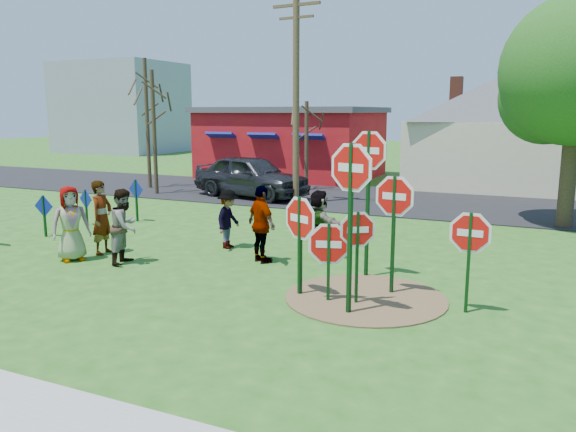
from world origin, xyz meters
name	(u,v)px	position (x,y,z in m)	size (l,w,h in m)	color
ground	(201,262)	(0.00, 0.00, 0.00)	(120.00, 120.00, 0.00)	#215518
road	(348,197)	(0.00, 11.50, 0.02)	(120.00, 7.50, 0.04)	black
dirt_patch	(366,298)	(4.50, -1.00, 0.01)	(3.20, 3.20, 0.03)	brown
red_building	(293,142)	(-5.50, 17.99, 1.97)	(9.40, 7.69, 3.90)	#A21019
cream_house	(500,127)	(5.50, 18.00, 2.92)	(9.40, 9.40, 6.50)	beige
distant_building	(121,108)	(-28.00, 30.00, 4.00)	(10.00, 8.00, 8.00)	#8C939E
stop_sign_a	(300,225)	(3.22, -1.33, 1.44)	(1.07, 0.53, 2.16)	#0F3714
stop_sign_b	(369,166)	(4.07, 0.48, 2.49)	(1.14, 0.28, 3.40)	#0F3714
stop_sign_c	(351,189)	(4.46, -1.95, 2.31)	(1.14, 0.35, 3.28)	#0F3714
stop_sign_d	(394,205)	(4.89, -0.48, 1.82)	(1.10, 0.17, 2.56)	#0F3714
stop_sign_e	(329,248)	(3.88, -1.46, 1.07)	(1.07, 0.35, 1.70)	#0F3714
stop_sign_f	(470,239)	(6.41, -0.98, 1.39)	(1.03, 0.07, 2.01)	#0F3714
stop_sign_g	(357,237)	(4.42, -1.37, 1.31)	(0.80, 0.53, 1.94)	#0F3714
blue_diamond_b	(44,211)	(-5.78, 0.51, 0.77)	(0.66, 0.08, 1.25)	#0F3714
blue_diamond_c	(86,203)	(-5.88, 2.30, 0.73)	(0.63, 0.14, 1.19)	#0F3714
blue_diamond_d	(136,195)	(-4.86, 3.54, 0.89)	(0.69, 0.15, 1.44)	#0F3714
person_a	(71,224)	(-2.99, -1.20, 0.93)	(0.91, 0.59, 1.87)	#3D4C88
person_b	(102,217)	(-2.78, -0.35, 0.96)	(0.70, 0.46, 1.92)	#237575
person_c	(125,226)	(-1.61, -0.84, 0.92)	(0.89, 0.69, 1.83)	#935F3A
person_d	(228,219)	(-0.11, 1.53, 0.80)	(1.03, 0.59, 1.59)	#38383D
person_e	(262,224)	(1.39, 0.58, 0.95)	(1.12, 0.46, 1.91)	#462C4F
person_f	(319,222)	(2.37, 1.92, 0.84)	(1.57, 0.50, 1.69)	#184829
suv	(251,176)	(-3.84, 9.83, 0.94)	(2.13, 5.29, 1.80)	#313036
utility_pole	(296,95)	(-1.38, 9.00, 4.29)	(2.00, 0.27, 8.15)	#4C3823
bare_tree_west	(153,115)	(-8.19, 8.96, 3.52)	(1.80, 1.80, 5.44)	#382819
bare_tree_east	(307,133)	(-2.55, 12.90, 2.67)	(1.80, 1.80, 4.13)	#382819
bare_tree_mid	(146,105)	(-9.74, 10.49, 3.96)	(1.80, 1.80, 6.12)	#382819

